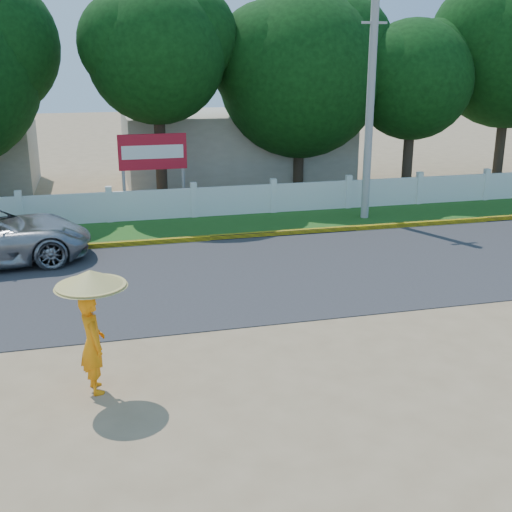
% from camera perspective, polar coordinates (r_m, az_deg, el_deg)
% --- Properties ---
extents(ground, '(120.00, 120.00, 0.00)m').
position_cam_1_polar(ground, '(13.24, 2.15, -7.89)').
color(ground, '#9E8460').
rests_on(ground, ground).
extents(road, '(60.00, 7.00, 0.02)m').
position_cam_1_polar(road, '(17.28, -2.04, -1.70)').
color(road, '#38383A').
rests_on(road, ground).
extents(grass_verge, '(60.00, 3.50, 0.03)m').
position_cam_1_polar(grass_verge, '(22.23, -4.92, 2.59)').
color(grass_verge, '#2D601E').
rests_on(grass_verge, ground).
extents(curb, '(40.00, 0.18, 0.16)m').
position_cam_1_polar(curb, '(20.59, -4.14, 1.61)').
color(curb, yellow).
rests_on(curb, ground).
extents(fence, '(40.00, 0.10, 1.10)m').
position_cam_1_polar(fence, '(23.50, -5.54, 4.72)').
color(fence, silver).
rests_on(fence, ground).
extents(building_near, '(10.00, 6.00, 3.20)m').
position_cam_1_polar(building_near, '(30.44, -1.96, 9.67)').
color(building_near, '#B7AD99').
rests_on(building_near, ground).
extents(utility_pole, '(0.28, 0.28, 7.52)m').
position_cam_1_polar(utility_pole, '(23.17, 10.07, 12.41)').
color(utility_pole, '#959592').
rests_on(utility_pole, ground).
extents(monk_with_parasol, '(1.23, 1.23, 2.23)m').
position_cam_1_polar(monk_with_parasol, '(11.30, -14.40, -4.97)').
color(monk_with_parasol, orange).
rests_on(monk_with_parasol, ground).
extents(billboard, '(2.50, 0.13, 2.95)m').
position_cam_1_polar(billboard, '(24.13, -9.16, 8.76)').
color(billboard, gray).
rests_on(billboard, ground).
extents(tree_row, '(40.09, 7.75, 9.35)m').
position_cam_1_polar(tree_row, '(26.52, -0.49, 16.21)').
color(tree_row, '#473828').
rests_on(tree_row, ground).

